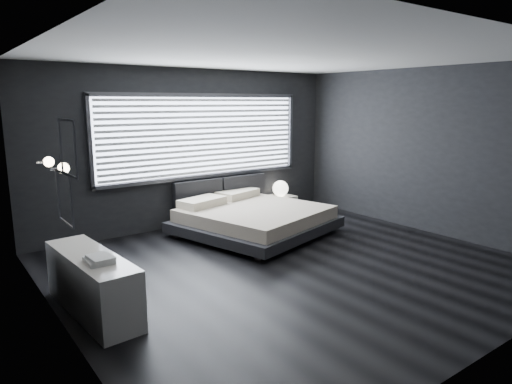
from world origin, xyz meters
TOP-DOWN VIEW (x-y plane):
  - room at (0.00, 0.00)m, footprint 6.04×6.00m
  - window at (0.20, 2.70)m, footprint 4.14×0.09m
  - headboard at (0.51, 2.64)m, footprint 1.96×0.16m
  - sconce_near at (-2.88, 0.05)m, footprint 0.18×0.11m
  - sconce_far at (-2.88, 0.65)m, footprint 0.18×0.11m
  - wall_art_upper at (-2.98, -0.55)m, footprint 0.01×0.48m
  - wall_art_lower at (-2.98, -0.30)m, footprint 0.01×0.48m
  - bed at (0.49, 1.59)m, footprint 2.76×2.68m
  - nightstand at (1.78, 2.48)m, footprint 0.61×0.52m
  - orb_lamp at (1.80, 2.46)m, footprint 0.32×0.32m
  - dresser at (-2.65, 0.20)m, footprint 0.57×1.63m
  - book_stack at (-2.64, -0.08)m, footprint 0.26×0.34m

SIDE VIEW (x-z plane):
  - nightstand at x=1.78m, z-range 0.00..0.35m
  - bed at x=0.49m, z-range -0.02..0.57m
  - dresser at x=-2.65m, z-range 0.00..0.64m
  - orb_lamp at x=1.80m, z-range 0.35..0.66m
  - headboard at x=0.51m, z-range 0.31..0.83m
  - book_stack at x=-2.64m, z-range 0.64..0.71m
  - wall_art_lower at x=-2.98m, z-range 1.14..1.62m
  - room at x=0.00m, z-range 0.00..2.80m
  - sconce_near at x=-2.88m, z-range 1.55..1.66m
  - sconce_far at x=-2.88m, z-range 1.55..1.66m
  - window at x=0.20m, z-range 0.85..2.37m
  - wall_art_upper at x=-2.98m, z-range 1.61..2.09m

